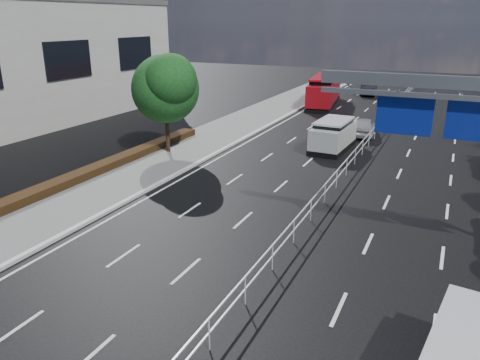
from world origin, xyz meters
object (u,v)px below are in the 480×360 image
at_px(red_bus, 324,90).
at_px(near_car_dark, 369,88).
at_px(white_minivan, 333,135).
at_px(near_car_silver, 364,127).

xyz_separation_m(red_bus, near_car_dark, (3.08, 9.11, -0.80)).
xyz_separation_m(white_minivan, red_bus, (-5.33, 17.24, 0.56)).
distance_m(white_minivan, near_car_dark, 26.45).
height_order(white_minivan, red_bus, red_bus).
bearing_deg(red_bus, white_minivan, -80.74).
distance_m(red_bus, near_car_silver, 13.78).
xyz_separation_m(white_minivan, near_car_dark, (-2.25, 26.35, -0.25)).
bearing_deg(red_bus, near_car_dark, 63.41).
height_order(near_car_silver, near_car_dark, near_car_dark).
height_order(white_minivan, near_car_dark, white_minivan).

